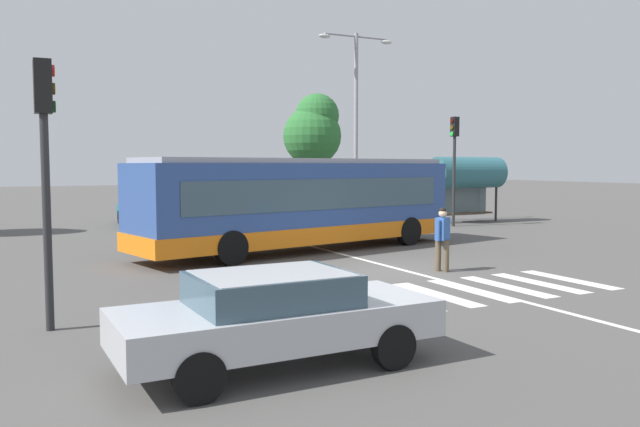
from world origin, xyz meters
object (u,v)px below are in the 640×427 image
parked_car_red (196,208)px  traffic_light_near_corner (45,150)px  foreground_sedan (276,313)px  bus_stop_shelter (467,174)px  background_tree_right (314,130)px  city_transit_bus (302,203)px  parked_car_black (246,206)px  twin_arm_street_lamp (356,108)px  parked_car_charcoal (293,204)px  parked_car_teal (143,209)px  traffic_light_far_corner (454,154)px  pedestrian_crossing_street (442,236)px

parked_car_red → traffic_light_near_corner: 20.49m
foreground_sedan → bus_stop_shelter: (17.36, 17.00, 1.65)m
foreground_sedan → traffic_light_near_corner: size_ratio=0.98×
parked_car_red → background_tree_right: bearing=23.2°
city_transit_bus → parked_car_black: size_ratio=2.64×
twin_arm_street_lamp → bus_stop_shelter: bearing=-19.7°
parked_car_black → background_tree_right: 7.42m
city_transit_bus → twin_arm_street_lamp: bearing=50.4°
foreground_sedan → parked_car_charcoal: same height
city_transit_bus → parked_car_black: bearing=78.9°
parked_car_teal → background_tree_right: bearing=17.3°
traffic_light_far_corner → parked_car_charcoal: bearing=122.2°
parked_car_teal → twin_arm_street_lamp: 11.25m
traffic_light_near_corner → parked_car_black: bearing=61.2°
city_transit_bus → twin_arm_street_lamp: (6.55, 7.92, 3.99)m
city_transit_bus → background_tree_right: 17.05m
parked_car_black → parked_car_charcoal: same height
parked_car_red → traffic_light_far_corner: 12.62m
parked_car_teal → background_tree_right: 11.84m
pedestrian_crossing_street → traffic_light_far_corner: traffic_light_far_corner is taller
foreground_sedan → city_transit_bus: bearing=63.3°
traffic_light_near_corner → twin_arm_street_lamp: twin_arm_street_lamp is taller
parked_car_charcoal → background_tree_right: size_ratio=0.64×
parked_car_charcoal → traffic_light_near_corner: (-13.34, -19.59, 2.33)m
parked_car_black → bus_stop_shelter: (9.53, -5.76, 1.65)m
city_transit_bus → background_tree_right: bearing=62.8°
twin_arm_street_lamp → parked_car_red: bearing=153.2°
city_transit_bus → traffic_light_near_corner: 11.14m
background_tree_right → traffic_light_far_corner: bearing=-77.7°
traffic_light_near_corner → parked_car_charcoal: bearing=55.7°
city_transit_bus → foreground_sedan: city_transit_bus is taller
city_transit_bus → pedestrian_crossing_street: 5.69m
city_transit_bus → parked_car_red: size_ratio=2.63×
parked_car_black → bus_stop_shelter: size_ratio=1.17×
parked_car_charcoal → twin_arm_street_lamp: bearing=-71.6°
foreground_sedan → pedestrian_crossing_street: bearing=37.9°
parked_car_teal → traffic_light_near_corner: size_ratio=0.99×
foreground_sedan → parked_car_charcoal: size_ratio=1.00×
pedestrian_crossing_street → twin_arm_street_lamp: twin_arm_street_lamp is taller
foreground_sedan → parked_car_teal: 22.70m
parked_car_black → traffic_light_near_corner: (-10.53, -19.15, 2.33)m
traffic_light_near_corner → background_tree_right: size_ratio=0.65×
traffic_light_far_corner → bus_stop_shelter: 2.58m
pedestrian_crossing_street → parked_car_teal: 17.60m
parked_car_charcoal → traffic_light_near_corner: size_ratio=0.98×
twin_arm_street_lamp → background_tree_right: (1.11, 6.95, -0.69)m
foreground_sedan → bus_stop_shelter: size_ratio=1.18×
foreground_sedan → twin_arm_street_lamp: bearing=57.4°
foreground_sedan → parked_car_charcoal: 25.52m
pedestrian_crossing_street → parked_car_charcoal: size_ratio=0.38×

